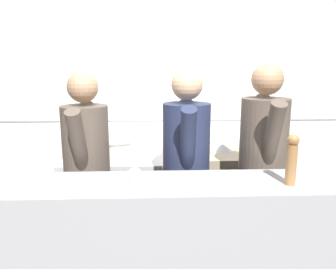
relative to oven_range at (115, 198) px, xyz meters
name	(u,v)px	position (x,y,z in m)	size (l,w,h in m)	color
wall_back_tiled	(163,106)	(0.49, 0.40, 0.86)	(8.00, 0.06, 2.60)	white
oven_range	(115,198)	(0.00, 0.00, 0.00)	(0.92, 0.71, 0.88)	maroon
prep_counter	(220,195)	(1.05, 0.00, 0.01)	(1.04, 0.65, 0.91)	gray
pass_counter	(182,262)	(0.56, -1.21, 0.08)	(2.50, 0.45, 1.05)	#B7BABF
stock_pot	(116,148)	(0.03, -0.01, 0.52)	(0.30, 0.30, 0.15)	beige
mixing_bowl_steel	(222,147)	(1.05, 0.03, 0.50)	(0.22, 0.22, 0.07)	#B7BABF
plated_dish_main	(135,178)	(0.28, -1.18, 0.63)	(0.25, 0.25, 0.09)	white
pepper_mill	(292,159)	(1.18, -1.27, 0.76)	(0.07, 0.07, 0.30)	#AD7A47
chef_head_cook	(87,172)	(-0.11, -0.66, 0.50)	(0.35, 0.73, 1.68)	black
chef_sous	(186,171)	(0.63, -0.71, 0.51)	(0.37, 0.74, 1.71)	black
chef_line	(262,166)	(1.22, -0.68, 0.53)	(0.38, 0.76, 1.74)	black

